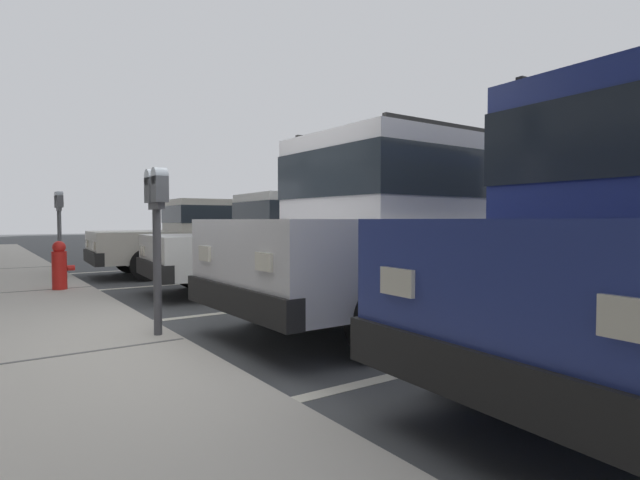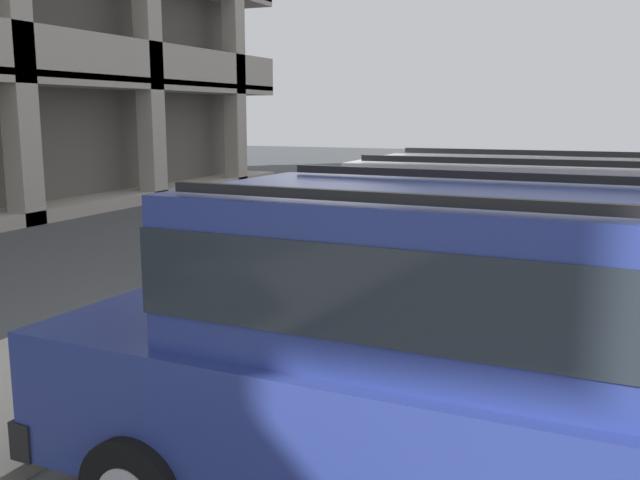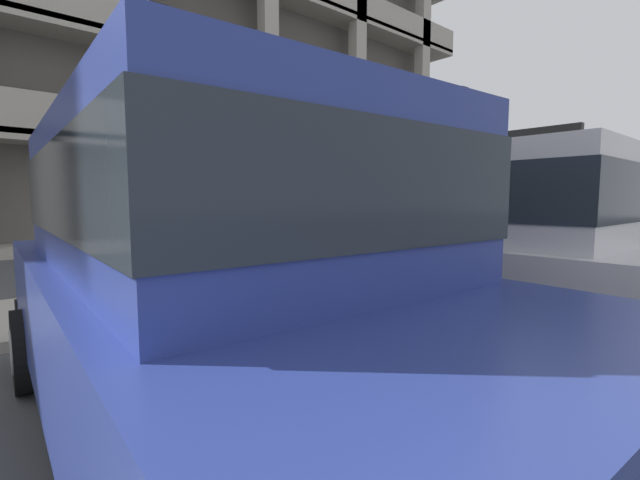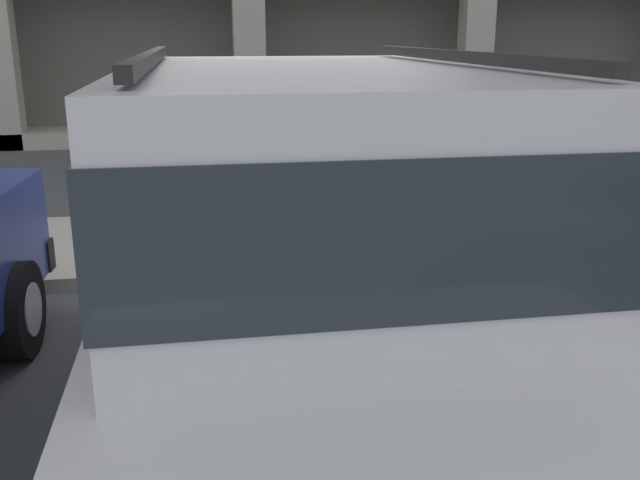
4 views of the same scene
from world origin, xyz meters
name	(u,v)px [view 4 (image 4 of 4)]	position (x,y,z in m)	size (l,w,h in m)	color
ground_plane	(289,293)	(0.00, 0.00, -0.05)	(80.00, 80.00, 0.10)	#444749
sidewalk	(273,240)	(0.00, 1.30, 0.06)	(40.00, 2.20, 0.12)	#ADA89E
parking_stall_lines	(521,342)	(1.48, -1.40, 0.00)	(11.97, 4.80, 0.01)	silver
silver_suv	(310,254)	(-0.20, -2.51, 1.09)	(2.05, 4.79, 2.03)	silver
parking_meter_near	(313,142)	(0.27, 0.35, 1.20)	(0.35, 0.12, 1.45)	#47474C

